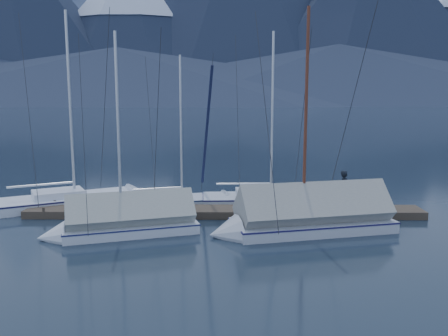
# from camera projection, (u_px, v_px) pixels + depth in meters

# --- Properties ---
(ground) EXTENTS (1000.00, 1000.00, 0.00)m
(ground) POSITION_uv_depth(u_px,v_px,m) (224.00, 228.00, 19.69)
(ground) COLOR black
(ground) RESTS_ON ground
(mountain_range) EXTENTS (877.00, 584.00, 150.50)m
(mountain_range) POSITION_uv_depth(u_px,v_px,m) (233.00, 26.00, 376.42)
(mountain_range) COLOR #475675
(mountain_range) RESTS_ON ground
(dock) EXTENTS (18.00, 1.50, 0.54)m
(dock) POSITION_uv_depth(u_px,v_px,m) (224.00, 213.00, 21.64)
(dock) COLOR #382D23
(dock) RESTS_ON ground
(mooring_posts) EXTENTS (15.12, 1.52, 0.35)m
(mooring_posts) POSITION_uv_depth(u_px,v_px,m) (213.00, 208.00, 21.61)
(mooring_posts) COLOR #382D23
(mooring_posts) RESTS_ON ground
(sailboat_open_left) EXTENTS (7.94, 5.60, 10.35)m
(sailboat_open_left) POSITION_uv_depth(u_px,v_px,m) (86.00, 200.00, 23.90)
(sailboat_open_left) COLOR silver
(sailboat_open_left) RESTS_ON ground
(sailboat_open_mid) EXTENTS (6.34, 3.36, 8.08)m
(sailboat_open_mid) POSITION_uv_depth(u_px,v_px,m) (190.00, 202.00, 23.77)
(sailboat_open_mid) COLOR silver
(sailboat_open_mid) RESTS_ON ground
(sailboat_open_right) EXTENTS (7.15, 3.03, 9.32)m
(sailboat_open_right) POSITION_uv_depth(u_px,v_px,m) (281.00, 201.00, 23.93)
(sailboat_open_right) COLOR silver
(sailboat_open_right) RESTS_ON ground
(sailboat_covered_near) EXTENTS (7.83, 3.97, 9.75)m
(sailboat_covered_near) POSITION_uv_depth(u_px,v_px,m) (299.00, 220.00, 19.03)
(sailboat_covered_near) COLOR silver
(sailboat_covered_near) RESTS_ON ground
(sailboat_covered_far) EXTENTS (6.40, 3.59, 8.61)m
(sailboat_covered_far) POSITION_uv_depth(u_px,v_px,m) (118.00, 224.00, 18.70)
(sailboat_covered_far) COLOR silver
(sailboat_covered_far) RESTS_ON ground
(person) EXTENTS (0.56, 0.70, 1.68)m
(person) POSITION_uv_depth(u_px,v_px,m) (345.00, 189.00, 21.85)
(person) COLOR black
(person) RESTS_ON dock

